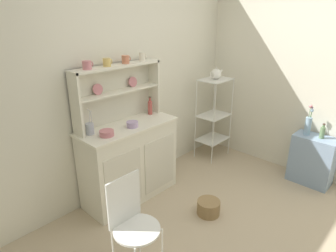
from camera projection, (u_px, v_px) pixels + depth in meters
The scene contains 20 objects.
ground_plane at pixel (250, 243), 2.70m from camera, with size 3.84×3.84×0.00m, color tan.
wall_back at pixel (130, 81), 3.28m from camera, with size 3.84×0.05×2.50m, color silver.
wall_right at pixel (332, 80), 3.34m from camera, with size 0.05×3.84×2.50m, color silver.
hutch_cabinet at pixel (130, 161), 3.23m from camera, with size 1.09×0.45×0.87m.
hutch_shelf_unit at pixel (116, 89), 3.05m from camera, with size 1.02×0.18×0.61m.
bakers_rack at pixel (214, 111), 4.09m from camera, with size 0.44×0.32×1.14m.
side_shelf_blue at pixel (312, 160), 3.56m from camera, with size 0.28×0.48×0.60m, color #849EBC.
wire_chair at pixel (131, 219), 2.22m from camera, with size 0.36×0.36×0.85m.
floor_basket at pixel (208, 207), 3.06m from camera, with size 0.24×0.24×0.15m, color #93754C.
cup_rose_0 at pixel (87, 65), 2.69m from camera, with size 0.10×0.08×0.08m.
cup_gold_1 at pixel (107, 62), 2.84m from camera, with size 0.09×0.08×0.08m.
cup_terracotta_2 at pixel (126, 59), 3.00m from camera, with size 0.09×0.08×0.08m.
cup_cream_3 at pixel (142, 57), 3.15m from camera, with size 0.08×0.06×0.09m.
bowl_mixing_large at pixel (107, 133), 2.81m from camera, with size 0.14×0.14×0.05m, color #D17A84.
bowl_floral_medium at pixel (132, 124), 3.02m from camera, with size 0.12×0.12×0.06m, color #B79ECC.
jam_bottle at pixel (150, 107), 3.38m from camera, with size 0.05×0.05×0.21m.
utensil_jar at pixel (90, 128), 2.84m from camera, with size 0.08×0.08×0.24m.
porcelain_teapot at pixel (216, 74), 3.90m from camera, with size 0.23×0.14×0.16m.
flower_vase at pixel (308, 124), 3.48m from camera, with size 0.07×0.07×0.37m.
oil_bottle at pixel (322, 132), 3.39m from camera, with size 0.06×0.06×0.18m.
Camera 1 is at (-2.06, -0.91, 1.98)m, focal length 31.48 mm.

